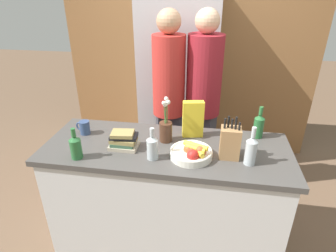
{
  "coord_description": "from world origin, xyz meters",
  "views": [
    {
      "loc": [
        0.29,
        -1.69,
        1.94
      ],
      "look_at": [
        0.0,
        0.08,
        1.04
      ],
      "focal_mm": 30.0,
      "sensor_mm": 36.0,
      "label": 1
    }
  ],
  "objects_px": {
    "fruit_bowl": "(192,152)",
    "person_at_sink": "(169,97)",
    "knife_block": "(230,142)",
    "bottle_oil": "(152,147)",
    "bottle_vinegar": "(259,125)",
    "coffee_mug": "(84,127)",
    "flower_vase": "(166,128)",
    "book_stack": "(124,140)",
    "bottle_wine": "(76,147)",
    "refrigerator": "(179,83)",
    "bottle_water": "(251,150)",
    "cereal_box": "(193,119)",
    "person_in_blue": "(203,97)"
  },
  "relations": [
    {
      "from": "fruit_bowl",
      "to": "person_at_sink",
      "type": "relative_size",
      "value": 0.16
    },
    {
      "from": "knife_block",
      "to": "bottle_oil",
      "type": "distance_m",
      "value": 0.51
    },
    {
      "from": "bottle_vinegar",
      "to": "coffee_mug",
      "type": "bearing_deg",
      "value": -173.1
    },
    {
      "from": "flower_vase",
      "to": "book_stack",
      "type": "bearing_deg",
      "value": -152.29
    },
    {
      "from": "fruit_bowl",
      "to": "bottle_vinegar",
      "type": "distance_m",
      "value": 0.59
    },
    {
      "from": "knife_block",
      "to": "bottle_vinegar",
      "type": "xyz_separation_m",
      "value": [
        0.22,
        0.32,
        -0.01
      ]
    },
    {
      "from": "flower_vase",
      "to": "coffee_mug",
      "type": "bearing_deg",
      "value": 179.04
    },
    {
      "from": "bottle_wine",
      "to": "person_at_sink",
      "type": "height_order",
      "value": "person_at_sink"
    },
    {
      "from": "bottle_vinegar",
      "to": "fruit_bowl",
      "type": "bearing_deg",
      "value": -141.73
    },
    {
      "from": "bottle_oil",
      "to": "bottle_vinegar",
      "type": "relative_size",
      "value": 0.91
    },
    {
      "from": "refrigerator",
      "to": "flower_vase",
      "type": "bearing_deg",
      "value": -87.25
    },
    {
      "from": "fruit_bowl",
      "to": "bottle_water",
      "type": "distance_m",
      "value": 0.37
    },
    {
      "from": "bottle_oil",
      "to": "person_at_sink",
      "type": "relative_size",
      "value": 0.12
    },
    {
      "from": "cereal_box",
      "to": "fruit_bowl",
      "type": "bearing_deg",
      "value": -85.83
    },
    {
      "from": "fruit_bowl",
      "to": "person_in_blue",
      "type": "distance_m",
      "value": 0.88
    },
    {
      "from": "cereal_box",
      "to": "bottle_oil",
      "type": "xyz_separation_m",
      "value": [
        -0.23,
        -0.35,
        -0.05
      ]
    },
    {
      "from": "cereal_box",
      "to": "person_in_blue",
      "type": "xyz_separation_m",
      "value": [
        0.05,
        0.57,
        -0.04
      ]
    },
    {
      "from": "coffee_mug",
      "to": "bottle_vinegar",
      "type": "bearing_deg",
      "value": 6.9
    },
    {
      "from": "bottle_water",
      "to": "coffee_mug",
      "type": "bearing_deg",
      "value": 169.77
    },
    {
      "from": "flower_vase",
      "to": "bottle_vinegar",
      "type": "bearing_deg",
      "value": 14.11
    },
    {
      "from": "book_stack",
      "to": "bottle_water",
      "type": "bearing_deg",
      "value": -4.28
    },
    {
      "from": "coffee_mug",
      "to": "bottle_water",
      "type": "height_order",
      "value": "bottle_water"
    },
    {
      "from": "fruit_bowl",
      "to": "bottle_oil",
      "type": "relative_size",
      "value": 1.27
    },
    {
      "from": "cereal_box",
      "to": "person_in_blue",
      "type": "bearing_deg",
      "value": 85.3
    },
    {
      "from": "flower_vase",
      "to": "person_at_sink",
      "type": "relative_size",
      "value": 0.19
    },
    {
      "from": "book_stack",
      "to": "bottle_oil",
      "type": "bearing_deg",
      "value": -24.13
    },
    {
      "from": "book_stack",
      "to": "bottle_vinegar",
      "type": "distance_m",
      "value": 1.0
    },
    {
      "from": "book_stack",
      "to": "person_at_sink",
      "type": "relative_size",
      "value": 0.11
    },
    {
      "from": "person_at_sink",
      "to": "bottle_water",
      "type": "bearing_deg",
      "value": -71.45
    },
    {
      "from": "cereal_box",
      "to": "coffee_mug",
      "type": "height_order",
      "value": "cereal_box"
    },
    {
      "from": "flower_vase",
      "to": "bottle_water",
      "type": "distance_m",
      "value": 0.61
    },
    {
      "from": "refrigerator",
      "to": "person_in_blue",
      "type": "distance_m",
      "value": 0.63
    },
    {
      "from": "refrigerator",
      "to": "bottle_vinegar",
      "type": "xyz_separation_m",
      "value": [
        0.73,
        -1.07,
        0.05
      ]
    },
    {
      "from": "cereal_box",
      "to": "person_in_blue",
      "type": "relative_size",
      "value": 0.16
    },
    {
      "from": "bottle_oil",
      "to": "bottle_vinegar",
      "type": "distance_m",
      "value": 0.83
    },
    {
      "from": "cereal_box",
      "to": "bottle_wine",
      "type": "relative_size",
      "value": 1.28
    },
    {
      "from": "coffee_mug",
      "to": "bottle_oil",
      "type": "distance_m",
      "value": 0.64
    },
    {
      "from": "bottle_wine",
      "to": "fruit_bowl",
      "type": "bearing_deg",
      "value": 9.39
    },
    {
      "from": "flower_vase",
      "to": "bottle_oil",
      "type": "distance_m",
      "value": 0.25
    },
    {
      "from": "flower_vase",
      "to": "bottle_wine",
      "type": "relative_size",
      "value": 1.57
    },
    {
      "from": "knife_block",
      "to": "person_in_blue",
      "type": "distance_m",
      "value": 0.86
    },
    {
      "from": "bottle_vinegar",
      "to": "bottle_water",
      "type": "xyz_separation_m",
      "value": [
        -0.09,
        -0.38,
        0.01
      ]
    },
    {
      "from": "cereal_box",
      "to": "bottle_oil",
      "type": "distance_m",
      "value": 0.43
    },
    {
      "from": "knife_block",
      "to": "cereal_box",
      "type": "bearing_deg",
      "value": 136.0
    },
    {
      "from": "refrigerator",
      "to": "coffee_mug",
      "type": "height_order",
      "value": "refrigerator"
    },
    {
      "from": "person_in_blue",
      "to": "bottle_oil",
      "type": "bearing_deg",
      "value": -85.39
    },
    {
      "from": "cereal_box",
      "to": "person_at_sink",
      "type": "bearing_deg",
      "value": 116.83
    },
    {
      "from": "bottle_vinegar",
      "to": "bottle_water",
      "type": "distance_m",
      "value": 0.39
    },
    {
      "from": "book_stack",
      "to": "bottle_wine",
      "type": "height_order",
      "value": "bottle_wine"
    },
    {
      "from": "person_in_blue",
      "to": "refrigerator",
      "type": "bearing_deg",
      "value": 139.27
    }
  ]
}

